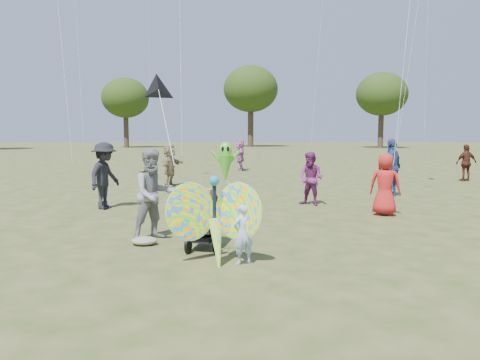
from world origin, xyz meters
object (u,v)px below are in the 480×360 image
adult_man (154,194)px  crowd_d (170,165)px  crowd_j (240,155)px  jogging_stroller (203,214)px  crowd_e (311,179)px  butterfly_kite (215,222)px  alien_kite (225,164)px  crowd_a (385,184)px  crowd_b (105,176)px  child_girl (243,234)px  crowd_c (392,168)px  crowd_h (466,163)px

adult_man → crowd_d: 8.98m
crowd_j → jogging_stroller: crowd_j is taller
adult_man → crowd_e: (3.76, 4.15, -0.13)m
butterfly_kite → alien_kite: (0.01, 8.90, 0.28)m
crowd_a → crowd_b: crowd_b is taller
child_girl → crowd_d: (-2.58, 10.68, 0.32)m
crowd_e → jogging_stroller: (-2.75, -4.84, -0.15)m
crowd_j → jogging_stroller: 16.85m
crowd_e → crowd_d: bearing=169.9°
child_girl → crowd_e: size_ratio=0.64×
adult_man → alien_kite: bearing=45.4°
crowd_a → crowd_d: 8.92m
butterfly_kite → crowd_b: bearing=120.7°
crowd_c → crowd_j: (-4.74, 10.21, -0.09)m
adult_man → crowd_a: size_ratio=1.14×
crowd_d → crowd_h: size_ratio=1.04×
jogging_stroller → alien_kite: 7.85m
crowd_c → jogging_stroller: 8.70m
child_girl → crowd_b: crowd_b is taller
crowd_c → crowd_b: bearing=-32.7°
crowd_a → crowd_d: crowd_d is taller
child_girl → adult_man: adult_man is taller
crowd_b → jogging_stroller: bearing=-127.1°
child_girl → butterfly_kite: 0.48m
crowd_e → butterfly_kite: size_ratio=0.88×
jogging_stroller → butterfly_kite: (0.26, -1.06, 0.07)m
crowd_a → butterfly_kite: 5.94m
crowd_h → butterfly_kite: bearing=42.2°
child_girl → crowd_e: bearing=-137.1°
crowd_a → crowd_e: (-1.59, 1.59, -0.02)m
crowd_j → butterfly_kite: bearing=-6.9°
crowd_c → butterfly_kite: size_ratio=1.07×
crowd_b → butterfly_kite: bearing=-130.6°
adult_man → crowd_h: bearing=8.2°
child_girl → alien_kite: alien_kite is taller
crowd_b → crowd_e: 5.72m
crowd_j → crowd_a: bearing=9.4°
crowd_j → crowd_e: bearing=3.9°
adult_man → jogging_stroller: (1.01, -0.69, -0.27)m
crowd_h → adult_man: bearing=34.5°
crowd_d → crowd_h: crowd_d is taller
crowd_c → crowd_j: size_ratio=1.11×
crowd_b → butterfly_kite: (3.20, -5.39, -0.22)m
crowd_h → alien_kite: bearing=10.0°
crowd_b → crowd_e: size_ratio=1.19×
crowd_b → jogging_stroller: crowd_b is taller
adult_man → alien_kite: 7.26m
crowd_c → crowd_d: crowd_c is taller
crowd_b → crowd_j: (3.86, 12.48, -0.06)m
crowd_b → crowd_c: crowd_c is taller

